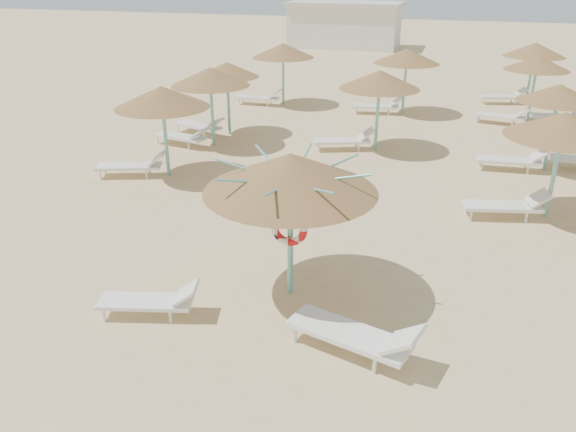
# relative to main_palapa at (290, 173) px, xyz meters

# --- Properties ---
(ground) EXTENTS (120.00, 120.00, 0.00)m
(ground) POSITION_rel_main_palapa_xyz_m (-0.20, -0.23, -2.47)
(ground) COLOR #DBBC85
(ground) RESTS_ON ground
(main_palapa) EXTENTS (3.17, 3.17, 2.84)m
(main_palapa) POSITION_rel_main_palapa_xyz_m (0.00, 0.00, 0.00)
(main_palapa) COLOR #6BBAAE
(main_palapa) RESTS_ON ground
(lounger_main_a) EXTENTS (1.89, 0.98, 0.66)m
(lounger_main_a) POSITION_rel_main_palapa_xyz_m (-2.16, -1.48, -2.15)
(lounger_main_a) COLOR white
(lounger_main_a) RESTS_ON ground
(lounger_main_b) EXTENTS (2.31, 1.24, 0.81)m
(lounger_main_b) POSITION_rel_main_palapa_xyz_m (1.59, -1.51, -2.09)
(lounger_main_b) COLOR white
(lounger_main_b) RESTS_ON ground
(palapa_field) EXTENTS (20.21, 16.08, 2.70)m
(palapa_field) POSITION_rel_main_palapa_xyz_m (1.63, 10.56, -0.16)
(palapa_field) COLOR #6BBAAE
(palapa_field) RESTS_ON ground
(service_hut) EXTENTS (8.40, 4.40, 3.25)m
(service_hut) POSITION_rel_main_palapa_xyz_m (-6.20, 34.77, -0.83)
(service_hut) COLOR silver
(service_hut) RESTS_ON ground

